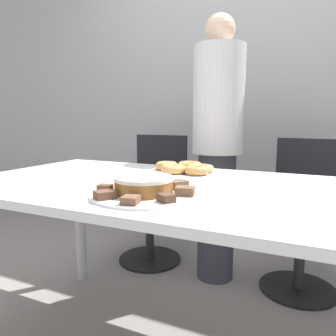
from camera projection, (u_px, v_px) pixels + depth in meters
wall_back at (245, 81)px, 2.61m from camera, size 8.00×0.05×2.60m
table at (157, 204)px, 1.31m from camera, size 1.59×0.91×0.75m
person_standing at (218, 144)px, 1.98m from camera, size 0.30×0.30×1.60m
office_chair_left at (153, 201)px, 2.34m from camera, size 0.45×0.45×0.88m
office_chair_right at (303, 219)px, 1.92m from camera, size 0.48×0.48×0.88m
plate_cake at (144, 195)px, 1.07m from camera, size 0.35×0.35×0.01m
plate_donuts at (185, 173)px, 1.51m from camera, size 0.35×0.35×0.01m
frosted_cake at (144, 185)px, 1.07m from camera, size 0.20×0.20×0.06m
lamington_0 at (105, 188)px, 1.10m from camera, size 0.05×0.05×0.02m
lamington_1 at (105, 195)px, 1.00m from camera, size 0.07×0.08×0.02m
lamington_2 at (131, 200)px, 0.94m from camera, size 0.06×0.06×0.02m
lamington_3 at (166, 198)px, 0.96m from camera, size 0.06×0.06×0.02m
lamington_4 at (185, 191)px, 1.04m from camera, size 0.07×0.06×0.03m
lamington_5 at (178, 185)px, 1.14m from camera, size 0.07×0.08×0.03m
lamington_6 at (154, 182)px, 1.20m from camera, size 0.05×0.06×0.03m
lamington_7 at (126, 183)px, 1.18m from camera, size 0.06×0.06×0.02m
donut_0 at (185, 168)px, 1.50m from camera, size 0.12×0.12×0.03m
donut_1 at (197, 170)px, 1.43m from camera, size 0.11×0.11×0.04m
donut_2 at (201, 168)px, 1.50m from camera, size 0.12×0.12×0.03m
donut_3 at (190, 165)px, 1.58m from camera, size 0.12×0.12×0.04m
donut_4 at (167, 166)px, 1.56m from camera, size 0.11×0.11×0.04m
donut_5 at (173, 169)px, 1.46m from camera, size 0.11×0.11×0.04m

